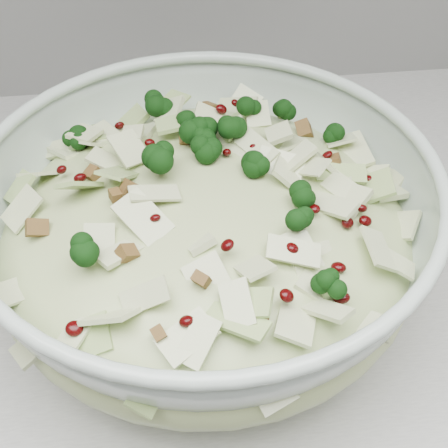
% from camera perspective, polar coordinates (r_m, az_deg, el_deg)
% --- Properties ---
extents(mixing_bowl, '(0.46, 0.46, 0.15)m').
position_cam_1_polar(mixing_bowl, '(0.53, -1.59, -1.14)').
color(mixing_bowl, '#AFC1B4').
rests_on(mixing_bowl, counter).
extents(salad, '(0.37, 0.37, 0.15)m').
position_cam_1_polar(salad, '(0.51, -1.64, 0.79)').
color(salad, '#BDC688').
rests_on(salad, mixing_bowl).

